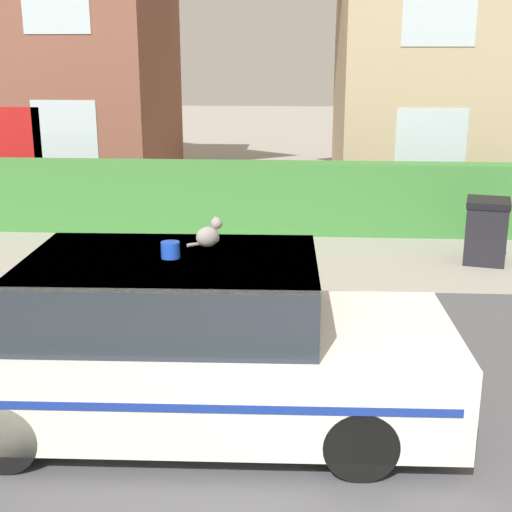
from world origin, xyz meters
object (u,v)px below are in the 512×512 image
(police_car, at_px, (187,346))
(house_right, at_px, (512,32))
(cat, at_px, (209,234))
(house_left, at_px, (9,11))
(wheelie_bin, at_px, (486,231))

(police_car, bearing_deg, house_right, 62.04)
(police_car, height_order, house_right, house_right)
(police_car, distance_m, cat, 1.08)
(house_left, height_order, house_right, house_left)
(police_car, xyz_separation_m, house_right, (5.66, 11.34, 2.88))
(house_left, bearing_deg, police_car, -62.82)
(house_right, bearing_deg, house_left, 177.59)
(wheelie_bin, bearing_deg, cat, -109.98)
(police_car, xyz_separation_m, wheelie_bin, (3.92, 5.38, -0.25))
(cat, bearing_deg, house_left, 84.70)
(police_car, distance_m, wheelie_bin, 6.66)
(cat, bearing_deg, house_right, 31.53)
(cat, relative_size, house_left, 0.04)
(house_right, xyz_separation_m, wheelie_bin, (-1.74, -5.95, -3.13))
(police_car, xyz_separation_m, house_left, (-6.07, 11.83, 3.39))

